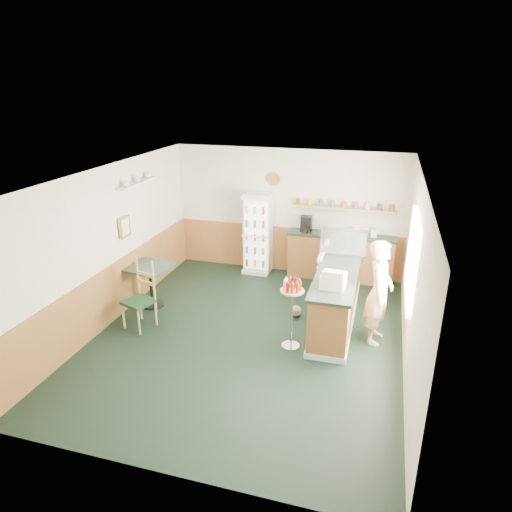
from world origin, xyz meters
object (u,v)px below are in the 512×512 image
(cafe_table, at_px, (151,278))
(cafe_chair, at_px, (141,291))
(shopkeeper, at_px, (379,292))
(drinks_fridge, at_px, (258,233))
(condiment_stand, at_px, (292,302))
(cash_register, at_px, (333,280))
(display_case, at_px, (344,241))

(cafe_table, distance_m, cafe_chair, 0.71)
(shopkeeper, xyz_separation_m, cafe_chair, (-3.93, -0.58, -0.24))
(drinks_fridge, bearing_deg, cafe_table, -123.71)
(condiment_stand, bearing_deg, cash_register, 25.63)
(cafe_chair, bearing_deg, drinks_fridge, 84.60)
(drinks_fridge, height_order, shopkeeper, drinks_fridge)
(shopkeeper, height_order, condiment_stand, shopkeeper)
(cafe_table, xyz_separation_m, cafe_chair, (0.17, -0.68, 0.06))
(condiment_stand, distance_m, cafe_chair, 2.64)
(display_case, height_order, cafe_chair, display_case)
(condiment_stand, bearing_deg, cafe_table, 166.44)
(shopkeeper, distance_m, cafe_table, 4.11)
(drinks_fridge, xyz_separation_m, cafe_table, (-1.45, -2.18, -0.31))
(drinks_fridge, xyz_separation_m, condiment_stand, (1.36, -2.86, -0.09))
(display_case, height_order, cash_register, display_case)
(cash_register, distance_m, shopkeeper, 0.80)
(shopkeeper, height_order, cafe_table, shopkeeper)
(condiment_stand, distance_m, cafe_table, 2.90)
(cafe_chair, bearing_deg, condiment_stand, 18.77)
(drinks_fridge, bearing_deg, shopkeeper, -40.77)
(cafe_chair, bearing_deg, shopkeeper, 27.06)
(display_case, bearing_deg, drinks_fridge, 151.67)
(drinks_fridge, bearing_deg, cash_register, -52.90)
(cash_register, xyz_separation_m, cafe_table, (-3.40, 0.40, -0.55))
(cash_register, bearing_deg, drinks_fridge, 131.28)
(display_case, distance_m, condiment_stand, 1.95)
(condiment_stand, bearing_deg, shopkeeper, 24.03)
(condiment_stand, height_order, cafe_table, condiment_stand)
(display_case, bearing_deg, shopkeeper, -60.42)
(display_case, bearing_deg, condiment_stand, -108.00)
(shopkeeper, relative_size, cafe_chair, 1.44)
(shopkeeper, xyz_separation_m, condiment_stand, (-1.29, -0.57, -0.07))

